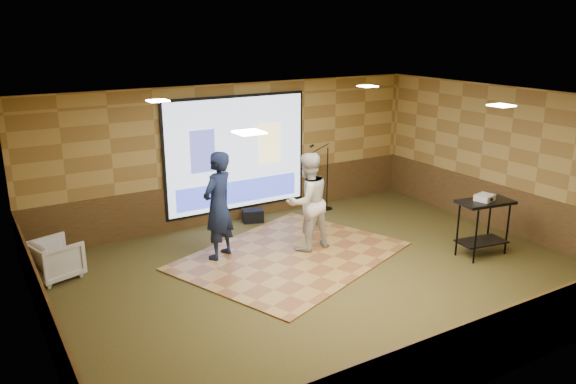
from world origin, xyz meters
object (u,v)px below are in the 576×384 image
duffel_bag (253,216)px  banquet_chair (56,259)px  projector (485,198)px  player_right (307,202)px  projector_screen (237,155)px  av_table (484,216)px  player_left (218,205)px  mic_stand (325,189)px  dance_floor (291,256)px

duffel_bag → banquet_chair: bearing=-169.1°
projector → player_right: bearing=132.2°
duffel_bag → projector_screen: bearing=124.0°
av_table → projector: bearing=122.0°
projector_screen → projector: projector_screen is taller
player_left → av_table: player_left is taller
player_right → banquet_chair: (-4.36, 1.15, -0.63)m
player_right → av_table: player_right is taller
mic_stand → duffel_bag: mic_stand is taller
player_left → av_table: (4.29, -2.39, -0.26)m
player_right → banquet_chair: 4.55m
av_table → player_right: bearing=144.7°
av_table → mic_stand: (-0.98, 3.75, -0.28)m
player_right → av_table: (2.68, -1.90, -0.20)m
projector → banquet_chair: 7.69m
projector_screen → mic_stand: size_ratio=2.07×
projector_screen → banquet_chair: projector_screen is taller
dance_floor → player_left: 1.67m
player_left → banquet_chair: bearing=-43.8°
player_left → duffel_bag: 2.25m
dance_floor → mic_stand: size_ratio=2.46×
projector_screen → mic_stand: projector_screen is taller
player_left → projector_screen: bearing=-155.7°
av_table → projector: (-0.01, 0.02, 0.36)m
player_left → banquet_chair: (-2.75, 0.66, -0.69)m
player_left → banquet_chair: 2.91m
player_left → duffel_bag: (1.46, 1.47, -0.89)m
dance_floor → player_left: player_left is taller
projector_screen → projector: size_ratio=10.01×
dance_floor → banquet_chair: (-3.92, 1.28, 0.33)m
player_right → projector: bearing=141.3°
av_table → mic_stand: size_ratio=0.67×
projector → dance_floor: bearing=138.0°
player_right → player_left: bearing=-20.5°
banquet_chair → duffel_bag: 4.29m
projector_screen → player_right: (0.36, -2.26, -0.50)m
av_table → player_left: bearing=150.9°
player_right → banquet_chair: size_ratio=2.50×
player_right → mic_stand: (1.69, 1.86, -0.48)m
player_right → projector: size_ratio=5.68×
player_left → mic_stand: bearing=172.0°
banquet_chair → projector: bearing=-130.6°
player_left → projector: player_left is taller
mic_stand → av_table: bearing=-58.1°
banquet_chair → duffel_bag: banquet_chair is taller
dance_floor → banquet_chair: 4.13m
mic_stand → banquet_chair: (-6.05, -0.71, -0.15)m
banquet_chair → player_left: bearing=-120.7°
av_table → mic_stand: mic_stand is taller
player_left → av_table: 4.92m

